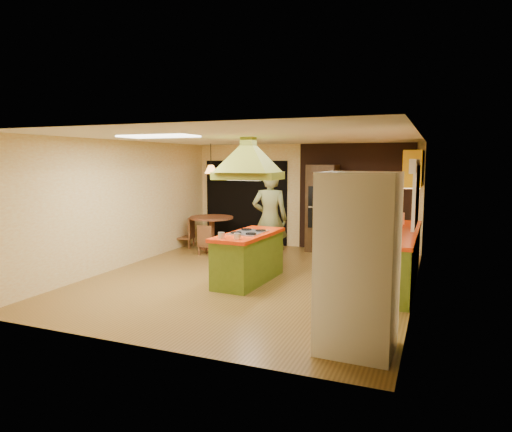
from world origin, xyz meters
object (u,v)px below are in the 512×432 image
at_px(refrigerator, 358,263).
at_px(canister_large, 400,218).
at_px(dining_table, 212,226).
at_px(kitchen_island, 249,257).
at_px(man, 270,219).
at_px(wall_oven, 322,208).

bearing_deg(refrigerator, canister_large, 89.87).
height_order(refrigerator, dining_table, refrigerator).
distance_m(kitchen_island, man, 1.32).
distance_m(refrigerator, canister_large, 3.91).
distance_m(kitchen_island, refrigerator, 3.20).
xyz_separation_m(wall_oven, canister_large, (1.85, -1.46, 0.02)).
relative_size(kitchen_island, canister_large, 8.14).
bearing_deg(man, wall_oven, -122.69).
distance_m(kitchen_island, canister_large, 2.98).
height_order(kitchen_island, canister_large, canister_large).
bearing_deg(wall_oven, refrigerator, -70.86).
distance_m(man, canister_large, 2.48).
bearing_deg(dining_table, refrigerator, -47.82).
relative_size(man, canister_large, 8.92).
distance_m(refrigerator, wall_oven, 5.64).
height_order(man, wall_oven, wall_oven).
height_order(kitchen_island, man, man).
distance_m(man, wall_oven, 2.03).
distance_m(kitchen_island, dining_table, 3.15).
bearing_deg(canister_large, refrigerator, -92.04).
bearing_deg(kitchen_island, wall_oven, 83.42).
xyz_separation_m(kitchen_island, refrigerator, (2.24, -2.22, 0.56)).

